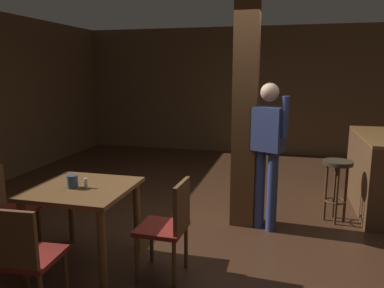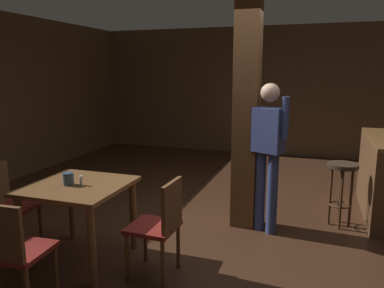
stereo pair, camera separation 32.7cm
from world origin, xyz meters
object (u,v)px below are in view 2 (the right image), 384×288
chair_east (160,222)px  chair_south (14,249)px  bar_stool_near (342,179)px  salt_shaker (81,181)px  napkin_cup (68,179)px  standing_person (268,147)px  chair_west (7,202)px  bar_counter (381,176)px  dining_table (79,198)px

chair_east → chair_south: 1.20m
bar_stool_near → chair_east: bearing=-133.2°
salt_shaker → chair_east: bearing=0.3°
chair_east → napkin_cup: bearing=-177.8°
standing_person → salt_shaker: bearing=-141.5°
chair_west → salt_shaker: bearing=0.5°
chair_west → salt_shaker: chair_west is taller
chair_south → bar_counter: (2.98, 3.08, 0.02)m
chair_east → bar_stool_near: bearing=46.8°
salt_shaker → bar_stool_near: salt_shaker is taller
bar_counter → salt_shaker: bearing=-142.2°
dining_table → salt_shaker: size_ratio=9.86×
standing_person → bar_counter: size_ratio=1.05×
dining_table → chair_south: 0.85m
bar_counter → chair_south: bearing=-134.0°
chair_south → standing_person: (1.65, 2.09, 0.50)m
chair_west → napkin_cup: size_ratio=7.48×
chair_south → napkin_cup: chair_south is taller
chair_south → standing_person: size_ratio=0.52×
dining_table → bar_stool_near: 3.00m
napkin_cup → standing_person: standing_person is taller
dining_table → chair_south: chair_south is taller
standing_person → bar_stool_near: 1.03m
salt_shaker → standing_person: (1.59, 1.26, 0.18)m
chair_east → napkin_cup: 0.99m
dining_table → chair_east: bearing=-0.8°
bar_counter → bar_stool_near: 0.74m
napkin_cup → bar_counter: size_ratio=0.07×
salt_shaker → bar_counter: (2.92, 2.26, -0.30)m
bar_counter → chair_west: bearing=-149.5°
chair_south → standing_person: bearing=51.7°
chair_east → salt_shaker: bearing=-179.7°
standing_person → bar_counter: (1.33, 1.00, -0.48)m
napkin_cup → standing_person: (1.71, 1.30, 0.17)m
salt_shaker → chair_south: bearing=-94.0°
chair_east → bar_counter: (2.11, 2.26, 0.02)m
salt_shaker → bar_stool_near: size_ratio=0.12×
napkin_cup → bar_counter: 3.82m
dining_table → chair_west: 0.89m
salt_shaker → bar_stool_near: 2.97m
dining_table → standing_person: standing_person is taller
chair_west → standing_person: 2.86m
salt_shaker → bar_counter: 3.70m
dining_table → chair_south: (-0.01, -0.84, -0.13)m
dining_table → napkin_cup: (-0.07, -0.05, 0.20)m
chair_east → standing_person: 1.56m
dining_table → standing_person: size_ratio=0.52×
salt_shaker → standing_person: standing_person is taller
chair_west → bar_stool_near: bearing=27.2°
standing_person → napkin_cup: bearing=-142.9°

